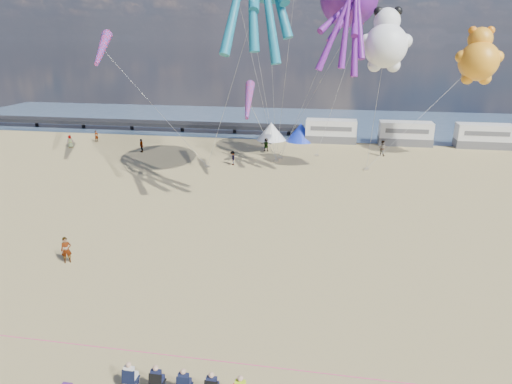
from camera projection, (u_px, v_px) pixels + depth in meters
name	position (u px, v px, depth m)	size (l,w,h in m)	color
ground	(204.00, 296.00, 24.52)	(120.00, 120.00, 0.00)	tan
water	(296.00, 122.00, 75.87)	(120.00, 120.00, 0.00)	#3B5371
pier	(107.00, 122.00, 69.82)	(60.00, 3.00, 0.50)	black
motorhome_0	(331.00, 131.00, 60.42)	(6.60, 2.50, 3.00)	silver
motorhome_1	(405.00, 133.00, 58.88)	(6.60, 2.50, 3.00)	silver
motorhome_2	(484.00, 136.00, 57.35)	(6.60, 2.50, 3.00)	silver
tent_white	(271.00, 131.00, 61.81)	(4.00, 4.00, 2.40)	white
tent_blue	(301.00, 132.00, 61.17)	(4.00, 4.00, 2.40)	#1933CC
spectator_row	(185.00, 381.00, 17.48)	(6.10, 0.90, 1.30)	black
rope_line	(172.00, 356.00, 19.85)	(0.03, 0.03, 34.00)	#F2338C
standing_person	(66.00, 250.00, 27.91)	(0.61, 0.40, 1.67)	tan
beachgoer_0	(70.00, 141.00, 57.64)	(0.57, 0.38, 1.58)	#7F6659
beachgoer_1	(382.00, 148.00, 53.51)	(0.90, 0.58, 1.83)	#7F6659
beachgoer_2	(233.00, 158.00, 49.73)	(0.74, 0.58, 1.53)	#7F6659
beachgoer_3	(141.00, 146.00, 55.28)	(1.05, 0.60, 1.62)	#7F6659
beachgoer_4	(266.00, 145.00, 55.75)	(0.96, 0.40, 1.64)	#7F6659
beachgoer_5	(96.00, 136.00, 60.88)	(1.43, 0.45, 1.54)	#7F6659
sandbag_a	(207.00, 167.00, 48.81)	(0.50, 0.35, 0.22)	gray
sandbag_b	(280.00, 158.00, 52.35)	(0.50, 0.35, 0.22)	gray
sandbag_c	(366.00, 169.00, 47.83)	(0.50, 0.35, 0.22)	gray
sandbag_d	(317.00, 155.00, 53.52)	(0.50, 0.35, 0.22)	gray
sandbag_e	(276.00, 160.00, 51.34)	(0.50, 0.35, 0.22)	gray
kite_panda	(386.00, 46.00, 40.29)	(4.64, 4.37, 6.56)	white
kite_teddy_orange	(479.00, 61.00, 47.44)	(4.90, 4.61, 6.92)	#FF9F21
windsock_left	(102.00, 48.00, 45.09)	(1.10, 7.75, 7.75)	red
windsock_mid	(361.00, 22.00, 45.08)	(1.00, 6.21, 6.21)	red
windsock_right	(249.00, 100.00, 42.45)	(0.90, 5.37, 5.37)	red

